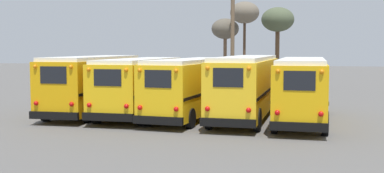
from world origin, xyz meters
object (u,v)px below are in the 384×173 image
(school_bus_0, at_px, (94,83))
(school_bus_4, at_px, (302,88))
(utility_pole, at_px, (233,34))
(bare_tree_2, at_px, (225,30))
(bare_tree_1, at_px, (278,21))
(school_bus_2, at_px, (192,86))
(school_bus_1, at_px, (141,84))
(school_bus_3, at_px, (246,85))
(bare_tree_0, at_px, (245,14))

(school_bus_0, xyz_separation_m, school_bus_4, (11.64, -0.50, -0.02))
(utility_pole, relative_size, bare_tree_2, 1.43)
(school_bus_0, bearing_deg, bare_tree_1, 69.09)
(school_bus_2, distance_m, school_bus_4, 5.84)
(school_bus_1, distance_m, bare_tree_2, 20.22)
(school_bus_4, bearing_deg, school_bus_1, 177.58)
(school_bus_3, height_order, bare_tree_0, bare_tree_0)
(school_bus_3, height_order, bare_tree_2, bare_tree_2)
(school_bus_3, xyz_separation_m, bare_tree_0, (-2.81, 17.94, 5.04))
(utility_pole, bearing_deg, bare_tree_2, 104.84)
(school_bus_2, relative_size, bare_tree_0, 1.26)
(school_bus_1, height_order, bare_tree_1, bare_tree_1)
(school_bus_2, relative_size, school_bus_3, 0.92)
(school_bus_2, xyz_separation_m, bare_tree_2, (-1.96, 19.84, 3.74))
(school_bus_2, distance_m, utility_pole, 12.40)
(school_bus_2, bearing_deg, utility_pole, 89.44)
(school_bus_4, height_order, bare_tree_0, bare_tree_0)
(bare_tree_1, bearing_deg, school_bus_2, -96.89)
(utility_pole, bearing_deg, school_bus_3, -76.46)
(school_bus_0, distance_m, school_bus_1, 2.91)
(school_bus_1, distance_m, school_bus_2, 2.91)
(school_bus_2, height_order, bare_tree_0, bare_tree_0)
(school_bus_0, distance_m, bare_tree_0, 19.83)
(school_bus_3, relative_size, bare_tree_2, 1.67)
(bare_tree_0, height_order, bare_tree_2, bare_tree_0)
(school_bus_3, relative_size, bare_tree_1, 1.42)
(school_bus_4, distance_m, bare_tree_0, 20.24)
(school_bus_1, bearing_deg, bare_tree_2, 87.25)
(school_bus_0, bearing_deg, bare_tree_2, 78.92)
(school_bus_4, bearing_deg, bare_tree_0, 106.98)
(school_bus_1, relative_size, utility_pole, 1.03)
(utility_pole, xyz_separation_m, bare_tree_2, (-2.07, 7.83, 0.64))
(school_bus_1, relative_size, bare_tree_2, 1.47)
(school_bus_3, distance_m, bare_tree_2, 20.36)
(school_bus_1, bearing_deg, school_bus_3, 4.16)
(school_bus_3, xyz_separation_m, school_bus_4, (2.91, -0.79, -0.05))
(school_bus_0, distance_m, utility_pole, 13.64)
(school_bus_2, height_order, bare_tree_1, bare_tree_1)
(school_bus_3, distance_m, bare_tree_1, 22.51)
(school_bus_3, height_order, school_bus_4, school_bus_3)
(bare_tree_0, bearing_deg, bare_tree_2, 144.15)
(school_bus_3, height_order, utility_pole, utility_pole)
(school_bus_2, xyz_separation_m, bare_tree_0, (0.10, 18.35, 5.13))
(bare_tree_1, bearing_deg, bare_tree_2, -150.80)
(school_bus_3, relative_size, school_bus_4, 1.11)
(school_bus_0, relative_size, school_bus_2, 0.98)
(bare_tree_0, relative_size, bare_tree_2, 1.21)
(school_bus_2, xyz_separation_m, school_bus_3, (2.91, 0.41, 0.09))
(school_bus_1, height_order, school_bus_4, school_bus_4)
(bare_tree_1, bearing_deg, school_bus_3, -89.49)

